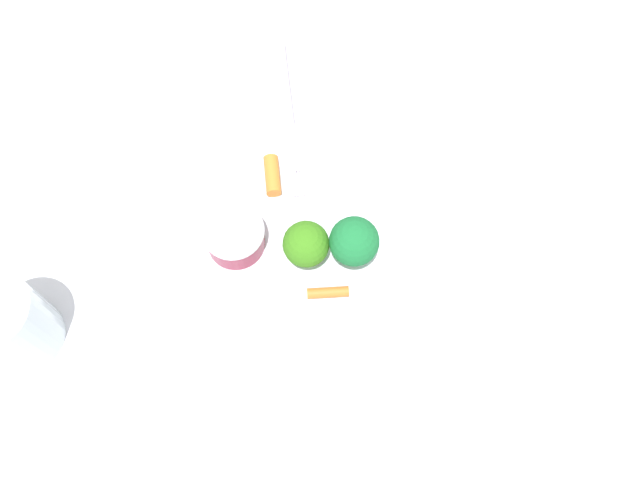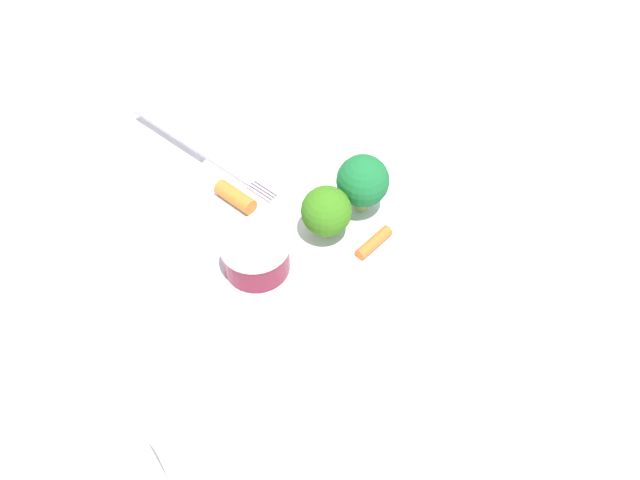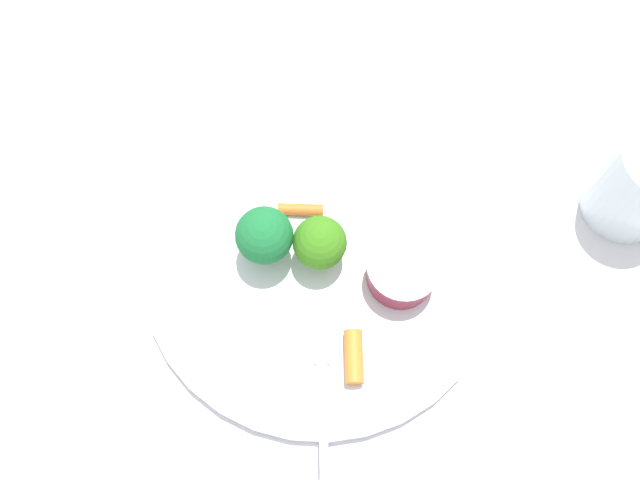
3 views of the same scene
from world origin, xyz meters
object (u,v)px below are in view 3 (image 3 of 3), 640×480
plate (320,258)px  sauce_cup (402,272)px  broccoli_floret_0 (319,248)px  carrot_stick_0 (354,357)px  carrot_stick_1 (301,210)px  fork (324,454)px  broccoli_floret_1 (264,236)px

plate → sauce_cup: (0.07, 0.02, 0.02)m
sauce_cup → broccoli_floret_0: size_ratio=1.12×
carrot_stick_0 → carrot_stick_1: bearing=139.7°
fork → sauce_cup: bearing=96.6°
broccoli_floret_0 → fork: size_ratio=0.30×
carrot_stick_0 → carrot_stick_1: carrot_stick_0 is taller
sauce_cup → plate: bearing=-165.5°
carrot_stick_0 → carrot_stick_1: (-0.10, 0.09, -0.00)m
carrot_stick_0 → carrot_stick_1: size_ratio=1.06×
fork → carrot_stick_0: bearing=102.9°
broccoli_floret_1 → fork: broccoli_floret_1 is taller
carrot_stick_1 → fork: bearing=-53.3°
broccoli_floret_1 → carrot_stick_0: bearing=-21.1°
plate → carrot_stick_1: carrot_stick_1 is taller
sauce_cup → broccoli_floret_0: (-0.06, -0.02, 0.01)m
broccoli_floret_0 → carrot_stick_0: size_ratio=1.25×
fork → carrot_stick_1: bearing=126.7°
carrot_stick_1 → fork: (0.12, -0.16, -0.00)m
sauce_cup → carrot_stick_1: size_ratio=1.50×
plate → carrot_stick_0: size_ratio=7.26×
plate → broccoli_floret_0: 0.04m
sauce_cup → carrot_stick_0: size_ratio=1.41×
sauce_cup → fork: size_ratio=0.34×
sauce_cup → broccoli_floret_0: broccoli_floret_0 is taller
broccoli_floret_0 → fork: (0.08, -0.13, -0.03)m
broccoli_floret_0 → fork: broccoli_floret_0 is taller
carrot_stick_0 → carrot_stick_1: 0.13m
broccoli_floret_1 → carrot_stick_1: size_ratio=1.51×
carrot_stick_0 → broccoli_floret_1: bearing=158.9°
plate → carrot_stick_0: bearing=-42.0°
carrot_stick_1 → fork: size_ratio=0.23×
carrot_stick_0 → fork: size_ratio=0.24×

